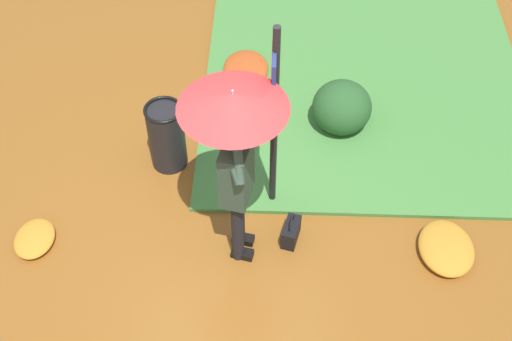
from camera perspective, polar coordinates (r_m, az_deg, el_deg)
name	(u,v)px	position (r m, az deg, el deg)	size (l,w,h in m)	color
ground_plane	(221,252)	(6.92, -3.00, -6.93)	(18.00, 18.00, 0.00)	brown
grass_verge	(363,67)	(8.92, 9.00, 8.58)	(4.80, 4.00, 0.05)	#47843D
person_with_umbrella	(235,137)	(5.79, -1.81, 2.82)	(0.96, 0.96, 2.04)	black
info_sign_post	(274,102)	(6.25, 1.52, 5.76)	(0.44, 0.07, 2.30)	black
handbag	(291,232)	(6.91, 2.99, -5.18)	(0.33, 0.21, 0.37)	black
trash_bin	(167,136)	(7.43, -7.55, 2.91)	(0.42, 0.42, 0.83)	black
shrub_cluster	(343,106)	(7.95, 7.37, 5.40)	(0.76, 0.69, 0.62)	#285628
leaf_pile_near_person	(246,68)	(8.72, -0.86, 8.61)	(0.72, 0.57, 0.16)	#B74C1E
leaf_pile_by_bench	(34,239)	(7.30, -18.20, -5.48)	(0.51, 0.41, 0.11)	#C68428
leaf_pile_far_path	(446,248)	(7.11, 15.76, -6.31)	(0.70, 0.56, 0.15)	#C68428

